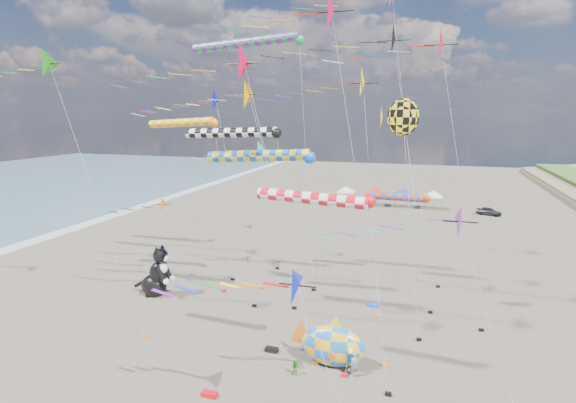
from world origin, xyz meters
The scene contains 29 objects.
delta_kite_0 centered at (-16.60, 6.61, 19.25)m, with size 11.72×2.12×20.64m.
delta_kite_1 centered at (-15.23, 16.30, 7.52)m, with size 10.40×1.55×8.73m.
delta_kite_3 centered at (-4.93, 10.41, 17.21)m, with size 12.40×2.19×18.63m.
delta_kite_4 centered at (1.59, -0.87, 8.36)m, with size 10.17×1.97×9.69m.
delta_kite_5 centered at (8.15, 1.19, 11.31)m, with size 10.00×1.62×12.54m.
delta_kite_6 centered at (7.09, 15.15, 20.61)m, with size 13.77×2.53×22.16m.
delta_kite_7 centered at (-10.08, 14.06, 16.94)m, with size 10.74×1.91×18.27m.
delta_kite_8 centered at (1.55, 15.24, 18.28)m, with size 10.71×2.53×19.80m.
delta_kite_9 centered at (-10.10, 23.56, 12.20)m, with size 9.93×2.10×13.57m.
delta_kite_10 centered at (3.01, 17.25, 21.45)m, with size 16.55×2.68×23.08m.
delta_kite_11 centered at (-3.23, 7.02, 18.92)m, with size 13.04×2.55×20.46m.
delta_kite_12 centered at (2.22, 8.07, 21.77)m, with size 12.94×2.85×23.43m.
windsock_0 centered at (-14.43, 19.19, 15.26)m, with size 8.56×0.80×15.73m.
windsock_1 centered at (2.07, 4.98, 11.43)m, with size 8.17×0.74×11.87m.
windsock_2 centered at (-3.84, 12.06, 13.05)m, with size 9.66×0.91×13.54m.
windsock_3 centered at (5.66, 23.32, 8.41)m, with size 6.98×0.73×8.83m.
windsock_4 centered at (-7.63, 18.99, 22.19)m, with size 11.63×0.89×22.71m.
windsock_5 centered at (-7.18, 14.65, 14.60)m, with size 9.48×0.82×15.07m.
angelfish_kite centered at (5.78, 14.20, 15.81)m, with size 3.74×3.02×17.26m.
cat_inflatable centered at (-14.88, 13.71, 2.41)m, with size 3.57×1.78×4.82m, color black, non-canonical shape.
fish_inflatable centered at (2.60, 7.11, 1.44)m, with size 5.70×2.84×3.59m.
person_adult centered at (4.22, 6.28, 0.83)m, with size 0.61×0.40×1.66m, color gray.
child_green centered at (0.67, 5.29, 0.52)m, with size 0.51×0.39×1.04m, color #257B1D.
child_blue centered at (1.32, 8.19, 0.58)m, with size 0.68×0.28×1.17m, color #2B32A0.
kite_bag_0 centered at (-3.51, 1.76, 0.15)m, with size 0.90×0.44×0.30m, color red.
kite_bag_2 centered at (4.09, 17.07, 0.15)m, with size 0.90×0.44×0.30m, color blue.
kite_bag_3 centered at (-1.72, 7.58, 0.15)m, with size 0.90×0.44×0.30m, color black.
tent_row centered at (1.50, 60.00, 3.15)m, with size 19.20×4.20×3.80m.
parked_car centered at (17.68, 58.00, 0.64)m, with size 1.51×3.76×1.28m, color #26262D.
Camera 1 is at (7.88, -19.23, 16.23)m, focal length 28.00 mm.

